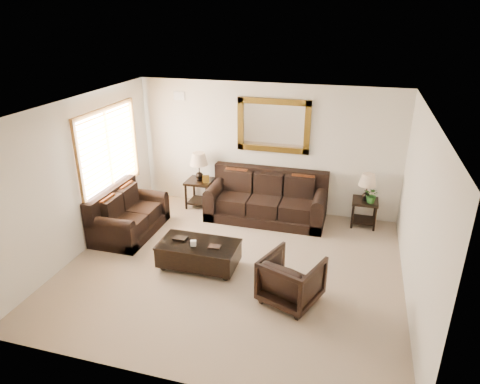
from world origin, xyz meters
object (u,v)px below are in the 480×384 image
(end_table_right, at_px, (366,192))
(coffee_table, at_px, (199,252))
(armchair, at_px, (291,277))
(loveseat, at_px, (127,217))
(end_table_left, at_px, (199,172))
(sofa, at_px, (267,201))

(end_table_right, relative_size, coffee_table, 0.83)
(armchair, bearing_deg, coffee_table, 4.36)
(loveseat, height_order, end_table_left, end_table_left)
(end_table_left, relative_size, coffee_table, 0.93)
(end_table_left, height_order, armchair, end_table_left)
(sofa, bearing_deg, end_table_left, 174.29)
(sofa, height_order, end_table_left, end_table_left)
(armchair, bearing_deg, end_table_left, -27.47)
(end_table_left, xyz_separation_m, coffee_table, (0.85, -2.31, -0.52))
(end_table_left, bearing_deg, loveseat, -121.00)
(loveseat, xyz_separation_m, end_table_right, (4.41, 1.57, 0.39))
(end_table_right, bearing_deg, end_table_left, -179.48)
(sofa, height_order, loveseat, sofa)
(loveseat, distance_m, coffee_table, 1.93)
(loveseat, height_order, end_table_right, end_table_right)
(sofa, distance_m, end_table_left, 1.60)
(loveseat, relative_size, coffee_table, 1.20)
(sofa, distance_m, loveseat, 2.82)
(sofa, xyz_separation_m, end_table_right, (1.95, 0.18, 0.36))
(end_table_right, distance_m, coffee_table, 3.55)
(sofa, distance_m, end_table_right, 1.99)
(loveseat, height_order, coffee_table, loveseat)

